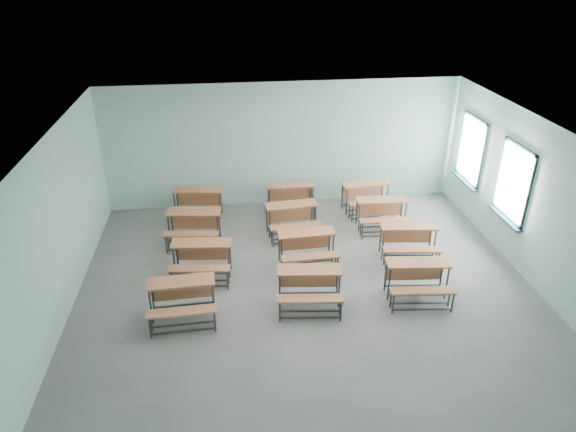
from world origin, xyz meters
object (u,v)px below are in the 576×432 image
object	(u,v)px
desk_unit_r1c1	(307,244)
desk_unit_r3c2	(367,193)
desk_unit_r0c1	(309,283)
desk_unit_r3c0	(197,200)
desk_unit_r2c2	(382,210)
desk_unit_r2c1	(292,216)
desk_unit_r2c0	(193,223)
desk_unit_r3c1	(291,195)
desk_unit_r1c2	(409,238)
desk_unit_r1c0	(201,255)
desk_unit_r0c0	(182,296)
desk_unit_r0c2	(418,276)

from	to	relation	value
desk_unit_r1c1	desk_unit_r3c2	size ratio (longest dim) A/B	0.95
desk_unit_r0c1	desk_unit_r3c0	xyz separation A→B (m)	(-2.18, 3.89, 0.00)
desk_unit_r2c2	desk_unit_r3c0	bearing A→B (deg)	168.94
desk_unit_r2c2	desk_unit_r2c1	bearing A→B (deg)	-176.57
desk_unit_r2c0	desk_unit_r3c1	xyz separation A→B (m)	(2.39, 1.23, 0.00)
desk_unit_r0c1	desk_unit_r1c2	distance (m)	2.78
desk_unit_r1c1	desk_unit_r1c2	world-z (taller)	same
desk_unit_r1c1	desk_unit_r2c0	world-z (taller)	same
desk_unit_r1c0	desk_unit_r2c2	distance (m)	4.48
desk_unit_r3c2	desk_unit_r2c0	bearing A→B (deg)	-173.32
desk_unit_r3c1	desk_unit_r2c0	bearing A→B (deg)	-151.24
desk_unit_r0c1	desk_unit_r3c1	size ratio (longest dim) A/B	1.05
desk_unit_r0c0	desk_unit_r0c1	size ratio (longest dim) A/B	0.96
desk_unit_r0c2	desk_unit_r3c2	world-z (taller)	same
desk_unit_r2c0	desk_unit_r0c0	bearing A→B (deg)	-85.30
desk_unit_r0c0	desk_unit_r0c2	world-z (taller)	same
desk_unit_r1c2	desk_unit_r2c0	distance (m)	4.79
desk_unit_r0c0	desk_unit_r2c1	world-z (taller)	same
desk_unit_r3c2	desk_unit_r1c2	bearing A→B (deg)	-89.98
desk_unit_r2c2	desk_unit_r3c2	bearing A→B (deg)	100.13
desk_unit_r0c0	desk_unit_r1c0	size ratio (longest dim) A/B	0.96
desk_unit_r0c1	desk_unit_r3c2	bearing A→B (deg)	67.10
desk_unit_r2c1	desk_unit_r3c2	world-z (taller)	same
desk_unit_r0c2	desk_unit_r2c0	bearing A→B (deg)	153.33
desk_unit_r1c0	desk_unit_r1c1	distance (m)	2.20
desk_unit_r0c1	desk_unit_r2c1	world-z (taller)	same
desk_unit_r1c1	desk_unit_r3c2	world-z (taller)	same
desk_unit_r2c0	desk_unit_r3c0	distance (m)	1.23
desk_unit_r2c1	desk_unit_r3c2	distance (m)	2.27
desk_unit_r1c1	desk_unit_r1c2	size ratio (longest dim) A/B	0.96
desk_unit_r1c0	desk_unit_r3c2	size ratio (longest dim) A/B	0.99
desk_unit_r1c1	desk_unit_r3c0	world-z (taller)	same
desk_unit_r2c1	desk_unit_r0c2	bearing A→B (deg)	-59.61
desk_unit_r1c0	desk_unit_r1c1	xyz separation A→B (m)	(2.20, 0.16, 0.00)
desk_unit_r1c0	desk_unit_r1c2	distance (m)	4.41
desk_unit_r0c0	desk_unit_r3c0	distance (m)	3.99
desk_unit_r3c2	desk_unit_r1c1	bearing A→B (deg)	-136.61
desk_unit_r1c0	desk_unit_r2c0	distance (m)	1.44
desk_unit_r2c0	desk_unit_r2c1	bearing A→B (deg)	9.23
desk_unit_r0c2	desk_unit_r2c1	bearing A→B (deg)	131.50
desk_unit_r0c2	desk_unit_r3c1	size ratio (longest dim) A/B	1.04
desk_unit_r3c2	desk_unit_r1c0	bearing A→B (deg)	-156.04
desk_unit_r0c2	desk_unit_r3c0	world-z (taller)	same
desk_unit_r0c0	desk_unit_r1c1	distance (m)	2.92
desk_unit_r0c1	desk_unit_r1c0	world-z (taller)	same
desk_unit_r1c2	desk_unit_r2c1	world-z (taller)	same
desk_unit_r1c0	desk_unit_r3c0	distance (m)	2.65
desk_unit_r0c2	desk_unit_r2c1	distance (m)	3.45
desk_unit_r0c0	desk_unit_r3c1	world-z (taller)	same
desk_unit_r1c1	desk_unit_r2c2	bearing A→B (deg)	31.19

